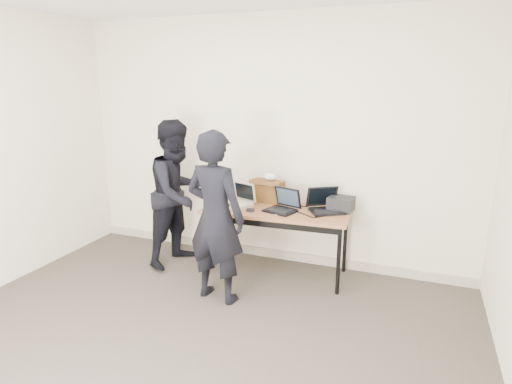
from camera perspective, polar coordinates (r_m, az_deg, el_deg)
The scene contains 13 objects.
room at distance 2.76m, azimuth -14.05°, elevation 0.28°, with size 4.60×4.60×2.80m.
desk at distance 4.44m, azimuth 2.71°, elevation -3.05°, with size 1.53×0.73×0.72m.
laptop_beige at distance 4.53m, azimuth -2.42°, elevation -1.25°, with size 0.38×0.37×0.24m.
laptop_center at distance 4.36m, azimuth 3.60°, elevation -1.85°, with size 0.37×0.36×0.23m.
laptop_right at distance 4.40m, azimuth 9.18°, elevation -1.84°, with size 0.44×0.44×0.24m.
leather_satchel at distance 4.65m, azimuth 1.50°, elevation 0.19°, with size 0.38×0.22×0.25m.
tissue at distance 4.61m, azimuth 1.89°, elevation 2.05°, with size 0.13×0.10×0.08m, color white.
equipment_box at distance 4.44m, azimuth 11.26°, elevation -1.56°, with size 0.25×0.21×0.14m, color black.
power_brick at distance 4.34m, azimuth -0.75°, elevation -2.44°, with size 0.08×0.05×0.03m, color black.
cables at distance 4.34m, azimuth 5.88°, elevation -2.66°, with size 0.72×0.41×0.01m.
person_typist at distance 3.91m, azimuth -5.43°, elevation -3.40°, with size 0.59×0.38×1.61m, color black.
person_observer at distance 4.78m, azimuth -10.32°, elevation -0.16°, with size 0.78×0.61×1.61m, color black.
baseboard at distance 5.07m, azimuth 1.51°, elevation -8.06°, with size 4.50×0.03×0.10m, color #B0A692.
Camera 1 is at (1.55, -2.18, 2.02)m, focal length 30.00 mm.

